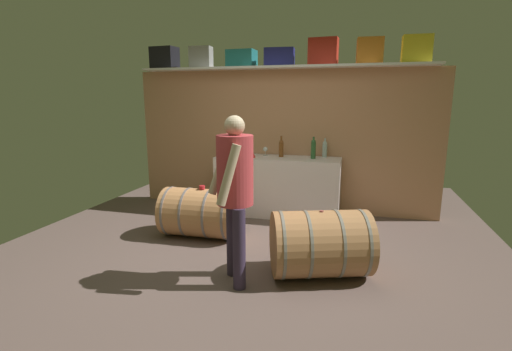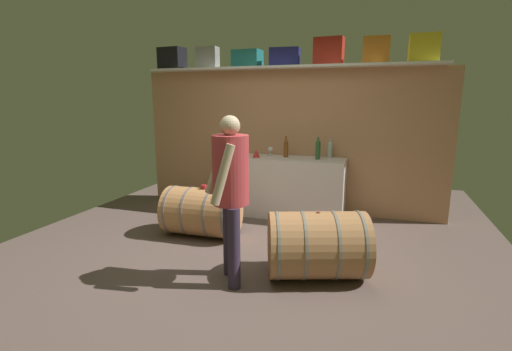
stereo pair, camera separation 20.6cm
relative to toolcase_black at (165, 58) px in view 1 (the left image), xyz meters
name	(u,v)px [view 1 (the left image)]	position (x,y,z in m)	size (l,w,h in m)	color
ground_plane	(253,247)	(1.82, -1.45, -2.31)	(5.78, 7.48, 0.02)	brown
back_wall_panel	(282,141)	(1.82, 0.15, -1.25)	(4.58, 0.10, 2.11)	tan
high_shelf_board	(281,67)	(1.82, 0.00, -0.18)	(4.21, 0.40, 0.03)	white
toolcase_black	(165,58)	(0.00, 0.00, 0.00)	(0.38, 0.27, 0.32)	black
toolcase_grey	(201,57)	(0.61, 0.00, -0.01)	(0.32, 0.19, 0.31)	gray
toolcase_teal	(242,59)	(1.24, 0.00, -0.04)	(0.40, 0.28, 0.24)	#1F7579
toolcase_navy	(279,57)	(1.81, 0.00, -0.04)	(0.41, 0.23, 0.25)	navy
toolcase_red	(323,52)	(2.42, 0.00, 0.02)	(0.39, 0.20, 0.36)	red
toolcase_orange	(370,51)	(3.03, 0.00, 0.01)	(0.33, 0.23, 0.34)	orange
toolcase_yellow	(417,49)	(3.61, 0.00, 0.01)	(0.36, 0.21, 0.35)	yellow
work_cabinet	(278,186)	(1.84, -0.19, -1.87)	(1.79, 0.56, 0.86)	white
wine_bottle_clear	(325,149)	(2.49, 0.02, -1.32)	(0.07, 0.07, 0.27)	#ADC4C0
wine_bottle_amber	(281,148)	(1.88, -0.12, -1.31)	(0.07, 0.07, 0.30)	brown
wine_bottle_green	(313,149)	(2.35, -0.17, -1.30)	(0.07, 0.07, 0.31)	#2F5D32
wine_glass	(265,150)	(1.62, -0.06, -1.35)	(0.07, 0.07, 0.13)	white
red_funnel	(252,153)	(1.48, -0.29, -1.38)	(0.11, 0.11, 0.12)	red
wine_barrel_near	(200,213)	(1.10, -1.31, -2.00)	(0.92, 0.64, 0.61)	#BD804E
wine_barrel_far	(320,244)	(2.65, -1.97, -1.98)	(1.08, 0.91, 0.66)	#A57246
tasting_cup	(202,187)	(1.14, -1.31, -1.67)	(0.07, 0.07, 0.04)	red
winemaker_pouring	(234,183)	(1.89, -2.30, -1.35)	(0.47, 0.51, 1.55)	#32273D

